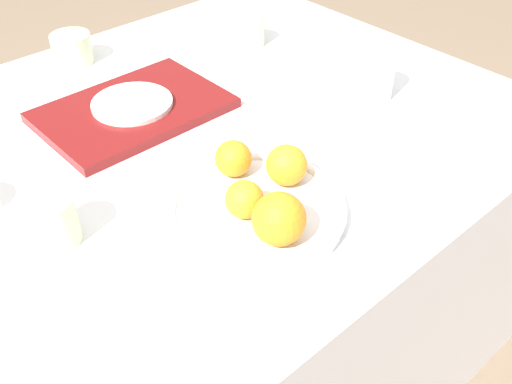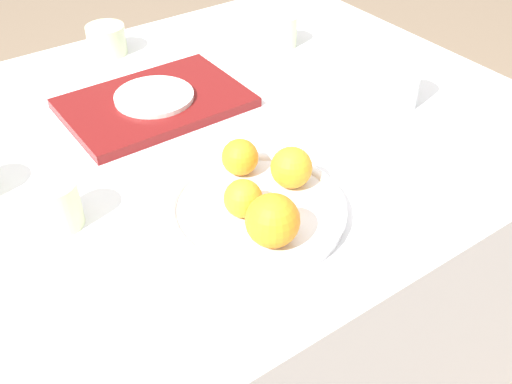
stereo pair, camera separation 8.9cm
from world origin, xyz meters
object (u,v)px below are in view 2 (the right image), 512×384
(orange_2, at_px, (273,221))
(side_plate, at_px, (154,96))
(orange_3, at_px, (240,157))
(cup_2, at_px, (107,40))
(fruit_platter, at_px, (256,209))
(water_glass, at_px, (401,81))
(orange_1, at_px, (291,168))
(cup_0, at_px, (282,31))
(orange_0, at_px, (243,198))
(serving_tray, at_px, (155,103))
(cup_3, at_px, (57,205))

(orange_2, bearing_deg, side_plate, 83.55)
(orange_3, relative_size, cup_2, 0.70)
(fruit_platter, bearing_deg, water_glass, 14.76)
(orange_1, relative_size, cup_0, 0.94)
(orange_0, height_order, side_plate, orange_0)
(serving_tray, relative_size, cup_0, 4.86)
(fruit_platter, relative_size, water_glass, 2.61)
(serving_tray, distance_m, cup_2, 0.29)
(orange_2, height_order, orange_3, orange_2)
(cup_0, height_order, cup_3, cup_3)
(orange_2, relative_size, serving_tray, 0.23)
(side_plate, xyz_separation_m, cup_3, (-0.29, -0.23, 0.01))
(serving_tray, bearing_deg, side_plate, 0.00)
(cup_2, xyz_separation_m, cup_3, (-0.31, -0.52, 0.01))
(cup_2, distance_m, cup_3, 0.61)
(orange_2, bearing_deg, cup_0, 51.70)
(orange_3, xyz_separation_m, cup_3, (-0.29, 0.07, -0.01))
(orange_3, height_order, cup_2, orange_3)
(orange_2, bearing_deg, serving_tray, 83.55)
(fruit_platter, bearing_deg, orange_2, -108.19)
(cup_0, bearing_deg, orange_0, -132.42)
(orange_2, distance_m, side_plate, 0.48)
(fruit_platter, height_order, cup_2, cup_2)
(side_plate, bearing_deg, orange_2, -96.45)
(orange_0, distance_m, orange_1, 0.11)
(orange_2, distance_m, orange_3, 0.18)
(orange_2, distance_m, cup_2, 0.76)
(fruit_platter, relative_size, side_plate, 1.79)
(side_plate, xyz_separation_m, cup_2, (0.03, 0.29, 0.01))
(water_glass, bearing_deg, cup_2, 123.96)
(orange_1, bearing_deg, orange_2, -139.11)
(orange_0, xyz_separation_m, water_glass, (0.46, 0.12, 0.01))
(orange_0, height_order, serving_tray, orange_0)
(fruit_platter, distance_m, serving_tray, 0.40)
(orange_3, xyz_separation_m, side_plate, (-0.00, 0.31, -0.03))
(water_glass, height_order, cup_2, water_glass)
(orange_2, bearing_deg, orange_3, 71.31)
(cup_0, xyz_separation_m, cup_3, (-0.67, -0.32, 0.00))
(orange_3, xyz_separation_m, cup_0, (0.38, 0.39, -0.01))
(orange_1, height_order, side_plate, orange_1)
(fruit_platter, bearing_deg, orange_3, 70.89)
(orange_0, distance_m, cup_2, 0.69)
(fruit_platter, xyz_separation_m, orange_3, (0.03, 0.09, 0.04))
(cup_3, bearing_deg, cup_2, 58.78)
(orange_0, distance_m, cup_0, 0.65)
(orange_0, xyz_separation_m, side_plate, (0.05, 0.40, -0.02))
(side_plate, relative_size, cup_3, 2.04)
(fruit_platter, relative_size, orange_3, 4.63)
(orange_0, relative_size, orange_3, 0.97)
(orange_0, bearing_deg, orange_3, 58.38)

